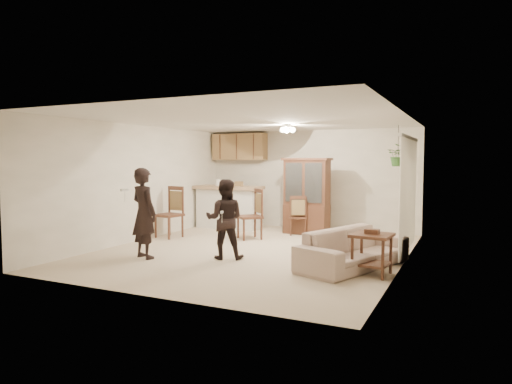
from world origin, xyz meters
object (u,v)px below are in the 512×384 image
at_px(sofa, 354,245).
at_px(chair_bar, 169,223).
at_px(china_hutch, 307,197).
at_px(adult, 144,208).
at_px(chair_hutch_left, 250,225).
at_px(child, 225,221).
at_px(chair_hutch_right, 297,224).
at_px(side_table, 372,254).

distance_m(sofa, chair_bar, 4.57).
height_order(sofa, china_hutch, china_hutch).
bearing_deg(adult, chair_hutch_left, -89.22).
height_order(child, chair_hutch_right, child).
distance_m(china_hutch, chair_bar, 3.24).
relative_size(side_table, chair_hutch_right, 0.76).
distance_m(child, side_table, 2.61).
bearing_deg(china_hutch, chair_hutch_right, -127.31).
height_order(adult, chair_hutch_right, adult).
distance_m(china_hutch, chair_hutch_left, 1.60).
bearing_deg(adult, china_hutch, -96.31).
bearing_deg(chair_hutch_right, china_hutch, -156.03).
relative_size(child, chair_bar, 1.17).
relative_size(chair_bar, chair_hutch_right, 1.24).
relative_size(sofa, chair_bar, 1.63).
bearing_deg(side_table, child, 178.63).
bearing_deg(china_hutch, child, -93.39).
height_order(sofa, child, child).
distance_m(child, chair_hutch_right, 3.05).
relative_size(adult, chair_hutch_right, 1.95).
distance_m(side_table, chair_bar, 5.02).
xyz_separation_m(child, side_table, (2.59, -0.06, -0.35)).
xyz_separation_m(sofa, chair_bar, (-4.44, 1.10, -0.04)).
relative_size(adult, child, 1.33).
relative_size(child, side_table, 1.93).
height_order(chair_bar, chair_hutch_left, chair_bar).
xyz_separation_m(adult, china_hutch, (1.75, 3.76, -0.01)).
xyz_separation_m(adult, side_table, (3.90, 0.51, -0.57)).
relative_size(china_hutch, chair_hutch_left, 1.61).
xyz_separation_m(adult, chair_hutch_left, (0.83, 2.58, -0.59)).
height_order(child, chair_bar, child).
distance_m(child, chair_hutch_left, 2.10).
distance_m(sofa, chair_hutch_right, 3.34).
relative_size(china_hutch, side_table, 2.56).
bearing_deg(chair_hutch_left, chair_hutch_right, 97.36).
bearing_deg(sofa, chair_hutch_left, 78.63).
height_order(adult, child, adult).
bearing_deg(sofa, chair_bar, 96.89).
bearing_deg(adult, chair_bar, -46.89).
relative_size(china_hutch, chair_hutch_right, 1.94).
bearing_deg(chair_bar, adult, -54.92).
bearing_deg(chair_bar, side_table, -6.35).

